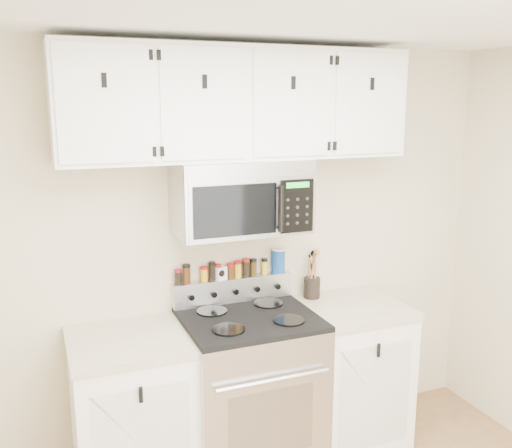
# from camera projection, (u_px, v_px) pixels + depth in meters

# --- Properties ---
(back_wall) EXTENTS (3.50, 0.01, 2.50)m
(back_wall) POSITION_uv_depth(u_px,v_px,m) (231.00, 253.00, 3.51)
(back_wall) COLOR #C0B690
(back_wall) RESTS_ON floor
(range) EXTENTS (0.76, 0.65, 1.10)m
(range) POSITION_uv_depth(u_px,v_px,m) (250.00, 390.00, 3.38)
(range) COLOR #B7B7BA
(range) RESTS_ON floor
(base_cabinet_left) EXTENTS (0.64, 0.62, 0.92)m
(base_cabinet_left) POSITION_uv_depth(u_px,v_px,m) (132.00, 415.00, 3.16)
(base_cabinet_left) COLOR white
(base_cabinet_left) RESTS_ON floor
(base_cabinet_right) EXTENTS (0.64, 0.62, 0.92)m
(base_cabinet_right) POSITION_uv_depth(u_px,v_px,m) (349.00, 372.00, 3.66)
(base_cabinet_right) COLOR white
(base_cabinet_right) RESTS_ON floor
(microwave) EXTENTS (0.76, 0.44, 0.42)m
(microwave) POSITION_uv_depth(u_px,v_px,m) (241.00, 197.00, 3.26)
(microwave) COLOR #9E9EA3
(microwave) RESTS_ON back_wall
(upper_cabinets) EXTENTS (2.00, 0.35, 0.62)m
(upper_cabinets) POSITION_uv_depth(u_px,v_px,m) (239.00, 104.00, 3.17)
(upper_cabinets) COLOR white
(upper_cabinets) RESTS_ON back_wall
(utensil_crock) EXTENTS (0.11, 0.11, 0.31)m
(utensil_crock) POSITION_uv_depth(u_px,v_px,m) (312.00, 286.00, 3.67)
(utensil_crock) COLOR black
(utensil_crock) RESTS_ON base_cabinet_right
(kitchen_timer) EXTENTS (0.08, 0.08, 0.08)m
(kitchen_timer) POSITION_uv_depth(u_px,v_px,m) (220.00, 273.00, 3.47)
(kitchen_timer) COLOR white
(kitchen_timer) RESTS_ON range
(salt_canister) EXTENTS (0.09, 0.09, 0.16)m
(salt_canister) POSITION_uv_depth(u_px,v_px,m) (278.00, 260.00, 3.60)
(salt_canister) COLOR #154795
(salt_canister) RESTS_ON range
(spice_jar_0) EXTENTS (0.05, 0.05, 0.09)m
(spice_jar_0) POSITION_uv_depth(u_px,v_px,m) (178.00, 277.00, 3.37)
(spice_jar_0) COLOR black
(spice_jar_0) RESTS_ON range
(spice_jar_1) EXTENTS (0.05, 0.05, 0.12)m
(spice_jar_1) POSITION_uv_depth(u_px,v_px,m) (187.00, 274.00, 3.39)
(spice_jar_1) COLOR #432510
(spice_jar_1) RESTS_ON range
(spice_jar_2) EXTENTS (0.04, 0.04, 0.09)m
(spice_jar_2) POSITION_uv_depth(u_px,v_px,m) (204.00, 274.00, 3.43)
(spice_jar_2) COLOR orange
(spice_jar_2) RESTS_ON range
(spice_jar_3) EXTENTS (0.04, 0.04, 0.11)m
(spice_jar_3) POSITION_uv_depth(u_px,v_px,m) (212.00, 271.00, 3.45)
(spice_jar_3) COLOR black
(spice_jar_3) RESTS_ON range
(spice_jar_4) EXTENTS (0.04, 0.04, 0.10)m
(spice_jar_4) POSITION_uv_depth(u_px,v_px,m) (218.00, 272.00, 3.46)
(spice_jar_4) COLOR #3D240E
(spice_jar_4) RESTS_ON range
(spice_jar_5) EXTENTS (0.05, 0.05, 0.09)m
(spice_jar_5) POSITION_uv_depth(u_px,v_px,m) (231.00, 271.00, 3.49)
(spice_jar_5) COLOR #41260F
(spice_jar_5) RESTS_ON range
(spice_jar_6) EXTENTS (0.05, 0.05, 0.10)m
(spice_jar_6) POSITION_uv_depth(u_px,v_px,m) (238.00, 269.00, 3.51)
(spice_jar_6) COLOR gold
(spice_jar_6) RESTS_ON range
(spice_jar_7) EXTENTS (0.05, 0.05, 0.11)m
(spice_jar_7) POSITION_uv_depth(u_px,v_px,m) (246.00, 267.00, 3.53)
(spice_jar_7) COLOR black
(spice_jar_7) RESTS_ON range
(spice_jar_8) EXTENTS (0.04, 0.04, 0.11)m
(spice_jar_8) POSITION_uv_depth(u_px,v_px,m) (253.00, 267.00, 3.55)
(spice_jar_8) COLOR #402E0F
(spice_jar_8) RESTS_ON range
(spice_jar_9) EXTENTS (0.04, 0.04, 0.10)m
(spice_jar_9) POSITION_uv_depth(u_px,v_px,m) (264.00, 266.00, 3.58)
(spice_jar_9) COLOR gold
(spice_jar_9) RESTS_ON range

